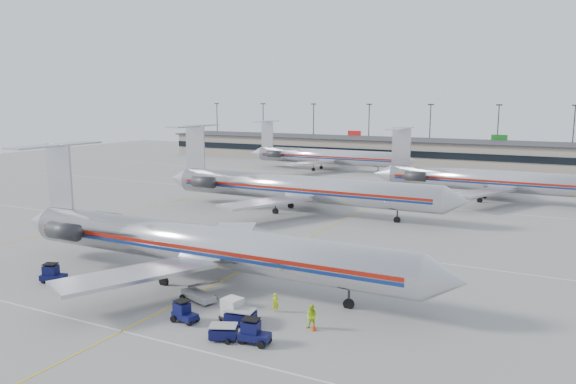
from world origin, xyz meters
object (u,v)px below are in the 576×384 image
Objects in this scene: jet_second_row at (296,188)px; uld_container at (232,309)px; jet_foreground at (197,244)px; tug_center at (184,312)px; belt_loader at (199,294)px.

jet_second_row is 41.87m from uld_container.
jet_second_row is 25.85× the size of uld_container.
jet_foreground reaches higher than uld_container.
tug_center is at bearing -74.79° from jet_second_row.
belt_loader is (-1.64, 4.19, -0.17)m from tug_center.
jet_second_row is 21.95× the size of tug_center.
belt_loader is (3.24, -4.17, -2.96)m from jet_foreground.
jet_foreground is 10.60m from uld_container.
jet_second_row is at bearing 118.04° from tug_center.
tug_center is (11.20, -41.19, -2.93)m from jet_second_row.
tug_center is 3.69m from uld_container.
jet_foreground is 0.96× the size of jet_second_row.
jet_foreground is 6.06m from belt_loader.
jet_foreground is 10.96× the size of belt_loader.
jet_second_row is at bearing 124.45° from belt_loader.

